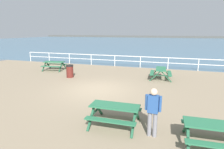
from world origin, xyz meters
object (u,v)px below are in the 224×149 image
at_px(picnic_table_near_right, 216,130).
at_px(picnic_table_mid_centre, 115,110).
at_px(picnic_table_near_left, 161,71).
at_px(picnic_table_far_left, 54,64).
at_px(litter_bin, 70,71).
at_px(visitor, 153,109).

relative_size(picnic_table_near_right, picnic_table_mid_centre, 1.02).
distance_m(picnic_table_near_left, picnic_table_far_left, 9.26).
bearing_deg(picnic_table_far_left, picnic_table_mid_centre, -51.91).
relative_size(picnic_table_near_left, picnic_table_near_right, 1.02).
relative_size(picnic_table_near_left, picnic_table_mid_centre, 1.03).
bearing_deg(litter_bin, visitor, -43.47).
height_order(picnic_table_near_right, litter_bin, litter_bin).
xyz_separation_m(picnic_table_near_left, visitor, (0.24, -8.03, 0.36)).
xyz_separation_m(picnic_table_far_left, litter_bin, (2.69, -1.94, -0.10)).
distance_m(visitor, litter_bin, 9.38).
bearing_deg(picnic_table_far_left, picnic_table_near_right, -43.99).
bearing_deg(picnic_table_mid_centre, picnic_table_near_left, 80.20).
bearing_deg(picnic_table_mid_centre, picnic_table_near_right, -9.39).
xyz_separation_m(picnic_table_far_left, visitor, (9.49, -8.38, 0.36)).
relative_size(picnic_table_near_left, visitor, 1.14).
bearing_deg(picnic_table_far_left, visitor, -48.63).
bearing_deg(picnic_table_near_right, visitor, 174.61).
relative_size(picnic_table_mid_centre, visitor, 1.10).
xyz_separation_m(picnic_table_near_right, visitor, (-1.84, 0.10, 0.36)).
relative_size(picnic_table_near_right, litter_bin, 1.95).
bearing_deg(picnic_table_near_left, visitor, 178.22).
relative_size(picnic_table_near_left, picnic_table_far_left, 0.96).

